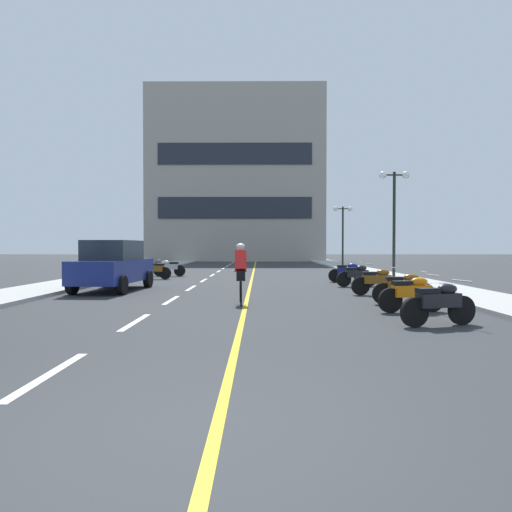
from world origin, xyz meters
name	(u,v)px	position (x,y,z in m)	size (l,w,h in m)	color
ground_plane	(248,276)	(0.00, 21.00, 0.00)	(140.00, 140.00, 0.00)	#2D3033
curb_left	(129,272)	(-7.20, 24.00, 0.06)	(2.40, 72.00, 0.12)	#A8A8A3
curb_right	(369,272)	(7.20, 24.00, 0.06)	(2.40, 72.00, 0.12)	#A8A8A3
lane_dash_0	(49,374)	(-2.00, 2.00, 0.00)	(0.14, 2.20, 0.01)	silver
lane_dash_1	(135,322)	(-2.00, 6.00, 0.00)	(0.14, 2.20, 0.01)	silver
lane_dash_2	(171,300)	(-2.00, 10.00, 0.00)	(0.14, 2.20, 0.01)	silver
lane_dash_3	(191,288)	(-2.00, 14.00, 0.00)	(0.14, 2.20, 0.01)	silver
lane_dash_4	(204,280)	(-2.00, 18.00, 0.00)	(0.14, 2.20, 0.01)	silver
lane_dash_5	(212,275)	(-2.00, 22.00, 0.00)	(0.14, 2.20, 0.01)	silver
lane_dash_6	(219,271)	(-2.00, 26.00, 0.00)	(0.14, 2.20, 0.01)	silver
lane_dash_7	(223,268)	(-2.00, 30.00, 0.00)	(0.14, 2.20, 0.01)	silver
lane_dash_8	(227,266)	(-2.00, 34.00, 0.00)	(0.14, 2.20, 0.01)	silver
lane_dash_9	(230,264)	(-2.00, 38.00, 0.00)	(0.14, 2.20, 0.01)	silver
lane_dash_10	(233,263)	(-2.00, 42.00, 0.00)	(0.14, 2.20, 0.01)	silver
lane_dash_11	(235,261)	(-2.00, 46.00, 0.00)	(0.14, 2.20, 0.01)	silver
centre_line_yellow	(253,273)	(0.25, 24.00, 0.00)	(0.12, 66.00, 0.01)	gold
office_building	(236,176)	(-1.96, 48.25, 9.45)	(19.26, 6.63, 18.90)	#9E998E
street_lamp_mid	(394,200)	(7.15, 18.74, 3.86)	(1.46, 0.36, 5.12)	black
street_lamp_far	(343,222)	(7.04, 31.87, 3.51)	(1.46, 0.36, 4.56)	black
parked_car_near	(113,265)	(-4.67, 12.96, 0.92)	(2.15, 4.31, 1.82)	black
motorcycle_1	(439,303)	(4.23, 5.56, 0.47)	(1.66, 0.72, 0.92)	black
motorcycle_2	(412,293)	(4.32, 7.48, 0.47)	(1.69, 0.62, 0.92)	black
motorcycle_3	(404,288)	(4.59, 8.94, 0.47)	(1.70, 0.60, 0.92)	black
motorcycle_4	(377,281)	(4.50, 11.47, 0.47)	(1.70, 0.60, 0.92)	black
motorcycle_5	(357,275)	(4.51, 14.66, 0.47)	(1.68, 0.66, 0.92)	black
motorcycle_6	(348,272)	(4.56, 16.77, 0.47)	(1.68, 0.65, 0.92)	black
motorcycle_7	(155,269)	(-4.51, 18.84, 0.47)	(1.68, 0.66, 0.92)	black
motorcycle_8	(169,268)	(-4.20, 20.95, 0.47)	(1.70, 0.60, 0.92)	black
cyclist_rider	(241,272)	(0.10, 9.23, 0.89)	(0.42, 1.77, 1.71)	black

